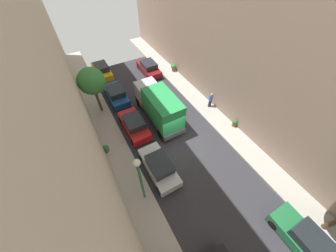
{
  "coord_description": "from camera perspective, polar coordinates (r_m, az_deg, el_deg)",
  "views": [
    {
      "loc": [
        -5.63,
        -7.98,
        13.67
      ],
      "look_at": [
        0.07,
        2.12,
        0.5
      ],
      "focal_mm": 19.88,
      "sensor_mm": 36.0,
      "label": 1
    }
  ],
  "objects": [
    {
      "name": "pedestrian",
      "position": [
        19.89,
        12.95,
        7.91
      ],
      "size": [
        0.4,
        0.36,
        1.72
      ],
      "color": "#2D334C",
      "rests_on": "sidewalk_right"
    },
    {
      "name": "sidewalk_left",
      "position": [
        15.78,
        -12.67,
        -12.96
      ],
      "size": [
        2.0,
        44.0,
        0.15
      ],
      "primitive_type": "cube",
      "color": "#A8A399",
      "rests_on": "ground"
    },
    {
      "name": "parked_car_right_2",
      "position": [
        25.07,
        -5.91,
        17.26
      ],
      "size": [
        1.78,
        4.2,
        1.57
      ],
      "color": "maroon",
      "rests_on": "ground"
    },
    {
      "name": "sidewalk_right",
      "position": [
        19.02,
        16.3,
        0.45
      ],
      "size": [
        2.0,
        44.0,
        0.15
      ],
      "primitive_type": "cube",
      "color": "#A8A399",
      "rests_on": "ground"
    },
    {
      "name": "potted_plant_2",
      "position": [
        18.83,
        19.74,
        0.91
      ],
      "size": [
        0.49,
        0.49,
        0.76
      ],
      "color": "brown",
      "rests_on": "sidewalk_right"
    },
    {
      "name": "delivery_truck",
      "position": [
        17.65,
        -2.87,
        6.22
      ],
      "size": [
        2.26,
        6.6,
        3.38
      ],
      "color": "#4C4C51",
      "rests_on": "ground"
    },
    {
      "name": "building_right",
      "position": [
        17.4,
        33.93,
        24.78
      ],
      "size": [
        6.0,
        44.0,
        17.31
      ],
      "primitive_type": "cube",
      "color": "gray",
      "rests_on": "ground"
    },
    {
      "name": "potted_plant_0",
      "position": [
        25.24,
        1.71,
        17.57
      ],
      "size": [
        0.66,
        0.66,
        0.91
      ],
      "color": "brown",
      "rests_on": "sidewalk_right"
    },
    {
      "name": "lamp_post",
      "position": [
        11.5,
        -8.68,
        -14.74
      ],
      "size": [
        0.44,
        0.44,
        5.0
      ],
      "color": "#26723F",
      "rests_on": "sidewalk_left"
    },
    {
      "name": "parked_car_left_2",
      "position": [
        14.83,
        -2.74,
        -12.32
      ],
      "size": [
        1.78,
        4.2,
        1.57
      ],
      "color": "silver",
      "rests_on": "ground"
    },
    {
      "name": "ground",
      "position": [
        16.8,
        3.37,
        -5.96
      ],
      "size": [
        32.0,
        32.0,
        0.0
      ],
      "primitive_type": "plane",
      "color": "#2D2D33"
    },
    {
      "name": "parked_car_right_1",
      "position": [
        15.56,
        36.74,
        -26.43
      ],
      "size": [
        1.78,
        4.2,
        1.57
      ],
      "color": "#1E6638",
      "rests_on": "ground"
    },
    {
      "name": "parked_car_left_3",
      "position": [
        17.64,
        -10.29,
        0.35
      ],
      "size": [
        1.78,
        4.2,
        1.57
      ],
      "color": "red",
      "rests_on": "ground"
    },
    {
      "name": "street_tree_0",
      "position": [
        18.62,
        -22.42,
        12.54
      ],
      "size": [
        2.49,
        2.49,
        4.86
      ],
      "color": "brown",
      "rests_on": "sidewalk_left"
    },
    {
      "name": "potted_plant_1",
      "position": [
        16.75,
        -18.47,
        -6.53
      ],
      "size": [
        0.51,
        0.51,
        0.79
      ],
      "color": "slate",
      "rests_on": "sidewalk_left"
    },
    {
      "name": "parked_car_left_5",
      "position": [
        25.87,
        -19.62,
        15.78
      ],
      "size": [
        1.78,
        4.2,
        1.57
      ],
      "color": "gold",
      "rests_on": "ground"
    },
    {
      "name": "parked_car_left_4",
      "position": [
        21.37,
        -15.61,
        9.32
      ],
      "size": [
        1.78,
        4.2,
        1.57
      ],
      "color": "#194799",
      "rests_on": "ground"
    }
  ]
}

